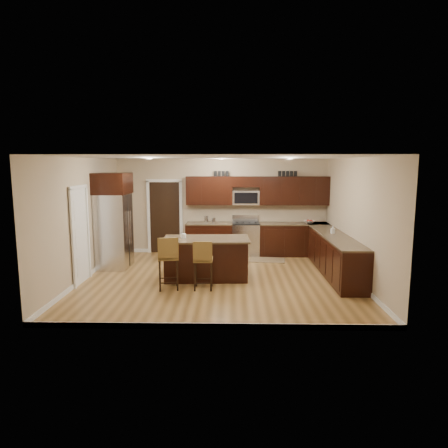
{
  "coord_description": "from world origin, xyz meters",
  "views": [
    {
      "loc": [
        0.29,
        -8.66,
        2.56
      ],
      "look_at": [
        0.11,
        0.4,
        1.19
      ],
      "focal_mm": 32.0,
      "sensor_mm": 36.0,
      "label": 1
    }
  ],
  "objects_px": {
    "stool_left": "(168,257)",
    "refrigerator": "(114,220)",
    "range": "(246,239)",
    "stool_mid": "(203,259)",
    "island": "(206,260)"
  },
  "relations": [
    {
      "from": "stool_left",
      "to": "island",
      "type": "bearing_deg",
      "value": 39.48
    },
    {
      "from": "island",
      "to": "stool_left",
      "type": "relative_size",
      "value": 1.76
    },
    {
      "from": "island",
      "to": "stool_left",
      "type": "height_order",
      "value": "stool_left"
    },
    {
      "from": "range",
      "to": "stool_mid",
      "type": "bearing_deg",
      "value": -106.91
    },
    {
      "from": "island",
      "to": "stool_mid",
      "type": "height_order",
      "value": "stool_mid"
    },
    {
      "from": "island",
      "to": "stool_mid",
      "type": "distance_m",
      "value": 0.87
    },
    {
      "from": "range",
      "to": "stool_left",
      "type": "distance_m",
      "value": 3.63
    },
    {
      "from": "island",
      "to": "refrigerator",
      "type": "height_order",
      "value": "refrigerator"
    },
    {
      "from": "stool_left",
      "to": "refrigerator",
      "type": "xyz_separation_m",
      "value": [
        -1.62,
        1.76,
        0.52
      ]
    },
    {
      "from": "range",
      "to": "stool_mid",
      "type": "relative_size",
      "value": 1.08
    },
    {
      "from": "refrigerator",
      "to": "stool_left",
      "type": "bearing_deg",
      "value": -47.49
    },
    {
      "from": "stool_left",
      "to": "refrigerator",
      "type": "relative_size",
      "value": 0.47
    },
    {
      "from": "stool_left",
      "to": "refrigerator",
      "type": "height_order",
      "value": "refrigerator"
    },
    {
      "from": "range",
      "to": "island",
      "type": "bearing_deg",
      "value": -112.2
    },
    {
      "from": "stool_mid",
      "to": "range",
      "type": "bearing_deg",
      "value": 72.72
    }
  ]
}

